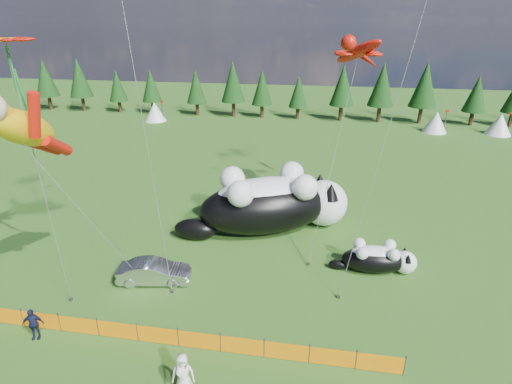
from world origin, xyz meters
TOP-DOWN VIEW (x-y plane):
  - ground at (0.00, 0.00)m, footprint 160.00×160.00m
  - safety_fence at (0.00, -3.00)m, footprint 22.06×0.06m
  - tree_line at (0.00, 45.00)m, footprint 90.00×4.00m
  - festival_tents at (11.00, 40.00)m, footprint 50.00×3.20m
  - cat_large at (3.87, 8.98)m, footprint 12.01×7.82m
  - cat_small at (10.73, 4.84)m, footprint 5.18×2.10m
  - car at (-2.08, 1.56)m, footprint 4.30×2.13m
  - spectator_c at (-5.92, -3.60)m, footprint 1.07×0.75m
  - spectator_e at (2.05, -5.27)m, footprint 1.03×0.79m
  - superhero_kite at (-6.43, -0.70)m, footprint 6.32×5.53m
  - gecko_kite at (9.04, 13.86)m, footprint 6.62×12.89m
  - flower_kite at (-7.47, 0.65)m, footprint 3.25×3.24m

SIDE VIEW (x-z plane):
  - ground at x=0.00m, z-range 0.00..0.00m
  - safety_fence at x=0.00m, z-range -0.05..1.05m
  - car at x=-2.08m, z-range 0.00..1.36m
  - spectator_c at x=-5.92m, z-range 0.00..1.65m
  - cat_small at x=10.73m, z-range -0.05..1.82m
  - spectator_e at x=2.05m, z-range 0.00..1.89m
  - festival_tents at x=11.00m, z-range 0.00..2.80m
  - cat_large at x=3.87m, z-range -0.11..4.45m
  - tree_line at x=0.00m, z-range 0.00..8.00m
  - superhero_kite at x=-6.43m, z-range 3.37..15.59m
  - gecko_kite at x=9.04m, z-range 4.41..19.49m
  - flower_kite at x=-7.47m, z-range 6.32..19.68m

